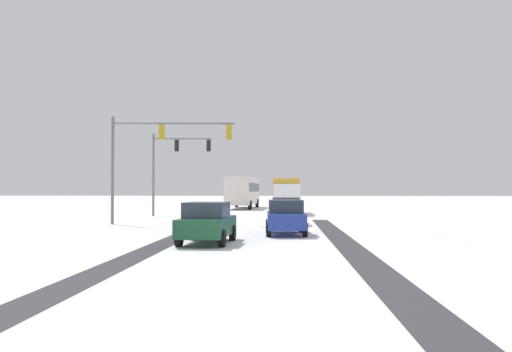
% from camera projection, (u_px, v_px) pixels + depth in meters
% --- Properties ---
extents(ground_plane, '(300.00, 300.00, 0.00)m').
position_uv_depth(ground_plane, '(191.00, 323.00, 8.53)').
color(ground_plane, white).
extents(wheel_track_left_lane, '(1.01, 29.87, 0.01)m').
position_uv_depth(wheel_track_left_lane, '(171.00, 240.00, 22.26)').
color(wheel_track_left_lane, '#38383D').
rests_on(wheel_track_left_lane, ground).
extents(wheel_track_right_lane, '(1.05, 29.87, 0.01)m').
position_uv_depth(wheel_track_right_lane, '(343.00, 241.00, 21.87)').
color(wheel_track_right_lane, '#38383D').
rests_on(wheel_track_right_lane, ground).
extents(traffic_signal_near_left, '(7.46, 0.86, 6.50)m').
position_uv_depth(traffic_signal_near_left, '(156.00, 146.00, 32.30)').
color(traffic_signal_near_left, slate).
rests_on(traffic_signal_near_left, ground).
extents(traffic_signal_far_left, '(4.66, 0.69, 6.50)m').
position_uv_depth(traffic_signal_far_left, '(173.00, 158.00, 42.27)').
color(traffic_signal_far_left, slate).
rests_on(traffic_signal_far_left, ground).
extents(car_white_lead, '(2.00, 4.18, 1.62)m').
position_uv_depth(car_white_lead, '(287.00, 211.00, 31.76)').
color(car_white_lead, silver).
rests_on(car_white_lead, ground).
extents(car_blue_second, '(1.97, 4.17, 1.62)m').
position_uv_depth(car_blue_second, '(286.00, 217.00, 25.03)').
color(car_blue_second, '#233899').
rests_on(car_blue_second, ground).
extents(car_dark_green_third, '(2.01, 4.19, 1.62)m').
position_uv_depth(car_dark_green_third, '(207.00, 223.00, 20.89)').
color(car_dark_green_third, '#194C2D').
rests_on(car_dark_green_third, ground).
extents(bus_oncoming, '(3.06, 11.11, 3.38)m').
position_uv_depth(bus_oncoming, '(243.00, 190.00, 58.12)').
color(bus_oncoming, silver).
rests_on(bus_oncoming, ground).
extents(box_truck_delivery, '(2.43, 7.45, 3.02)m').
position_uv_depth(box_truck_delivery, '(286.00, 195.00, 45.40)').
color(box_truck_delivery, silver).
rests_on(box_truck_delivery, ground).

